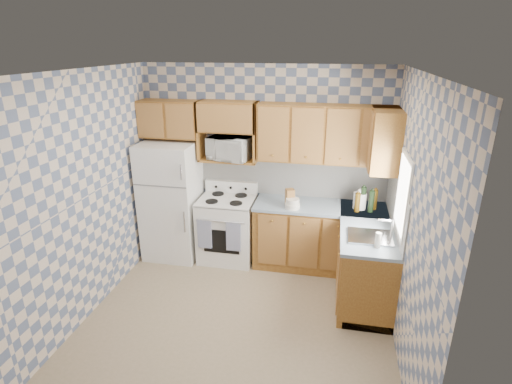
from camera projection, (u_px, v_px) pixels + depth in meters
floor at (239, 316)px, 4.59m from camera, size 3.40×3.40×0.00m
back_wall at (264, 164)px, 5.59m from camera, size 3.40×0.02×2.70m
right_wall at (410, 221)px, 3.81m from camera, size 0.02×3.20×2.70m
backsplash_back at (292, 176)px, 5.56m from camera, size 2.60×0.02×0.56m
backsplash_right at (396, 204)px, 4.60m from camera, size 0.02×1.60×0.56m
refrigerator at (172, 200)px, 5.68m from camera, size 0.75×0.70×1.68m
stove_body at (228, 229)px, 5.69m from camera, size 0.76×0.65×0.90m
cooktop at (227, 200)px, 5.53m from camera, size 0.76×0.65×0.02m
backguard at (232, 187)px, 5.75m from camera, size 0.76×0.08×0.17m
dish_towel_left at (204, 234)px, 5.39m from camera, size 0.20×0.02×0.41m
dish_towel_right at (233, 237)px, 5.32m from camera, size 0.20×0.02×0.41m
base_cabinets_back at (319, 237)px, 5.48m from camera, size 1.75×0.60×0.88m
base_cabinets_right at (364, 260)px, 4.92m from camera, size 0.60×1.60×0.88m
countertop_back at (321, 207)px, 5.32m from camera, size 1.77×0.63×0.04m
countertop_right at (367, 226)px, 4.76m from camera, size 0.63×1.60×0.04m
upper_cabinets_back at (326, 134)px, 5.11m from camera, size 1.75×0.33×0.74m
upper_cabinets_fridge at (170, 119)px, 5.46m from camera, size 0.82×0.33×0.50m
upper_cabinets_right at (385, 140)px, 4.81m from camera, size 0.33×0.70×0.74m
microwave_shelf at (229, 160)px, 5.49m from camera, size 0.80×0.33×0.03m
microwave at (229, 148)px, 5.41m from camera, size 0.62×0.48×0.31m
sink at (370, 237)px, 4.43m from camera, size 0.48×0.40×0.03m
window at (403, 195)px, 4.19m from camera, size 0.02×0.66×0.86m
bottle_0 at (363, 198)px, 5.12m from camera, size 0.07×0.07×0.31m
bottle_1 at (371, 201)px, 5.05m from camera, size 0.07×0.07×0.29m
bottle_2 at (375, 200)px, 5.14m from camera, size 0.07×0.07×0.27m
bottle_3 at (357, 202)px, 5.07m from camera, size 0.07×0.07×0.25m
knife_block at (290, 197)px, 5.25m from camera, size 0.14×0.14×0.23m
electric_kettle at (360, 201)px, 5.17m from camera, size 0.17×0.17×0.21m
food_containers at (292, 203)px, 5.19m from camera, size 0.20×0.20×0.13m
soap_bottle at (378, 240)px, 4.18m from camera, size 0.06×0.06×0.17m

